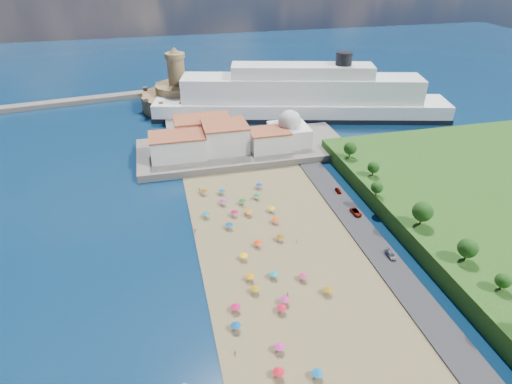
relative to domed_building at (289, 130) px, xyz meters
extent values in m
plane|color=#071938|center=(-30.00, -71.00, -8.97)|extent=(700.00, 700.00, 0.00)
cube|color=#59544C|center=(-20.00, 2.00, -7.47)|extent=(90.00, 36.00, 3.00)
cube|color=#59544C|center=(-42.00, 37.00, -7.77)|extent=(18.00, 70.00, 2.40)
cube|color=silver|center=(-48.00, -2.00, -1.47)|extent=(22.00, 14.00, 9.00)
cube|color=silver|center=(-28.00, 0.00, -0.47)|extent=(18.00, 16.00, 11.00)
cube|color=silver|center=(-10.00, -4.00, -1.97)|extent=(16.00, 12.00, 8.00)
cube|color=silver|center=(-36.00, 12.00, -0.97)|extent=(24.00, 14.00, 10.00)
cube|color=silver|center=(0.00, 0.00, -1.97)|extent=(16.00, 16.00, 8.00)
sphere|color=silver|center=(0.00, 0.00, 4.03)|extent=(10.00, 10.00, 10.00)
cylinder|color=silver|center=(0.00, 0.00, 7.83)|extent=(1.20, 1.20, 1.60)
cylinder|color=#A47F52|center=(-42.00, 67.00, -4.97)|extent=(40.00, 40.00, 8.00)
cylinder|color=#A47F52|center=(-42.00, 67.00, 1.53)|extent=(24.00, 24.00, 5.00)
cylinder|color=#A47F52|center=(-42.00, 67.00, 11.03)|extent=(9.00, 9.00, 14.00)
cylinder|color=#A47F52|center=(-42.00, 67.00, 19.23)|extent=(10.40, 10.40, 2.40)
cone|color=#A47F52|center=(-42.00, 67.00, 21.93)|extent=(6.00, 6.00, 3.00)
cube|color=black|center=(18.03, 37.47, -7.76)|extent=(152.03, 59.59, 2.43)
cube|color=white|center=(18.03, 37.47, -4.47)|extent=(150.96, 58.95, 9.01)
cube|color=white|center=(18.03, 37.47, 6.05)|extent=(120.87, 47.55, 12.02)
cube|color=white|center=(18.03, 37.47, 15.06)|extent=(71.39, 31.13, 6.01)
cylinder|color=black|center=(37.43, 32.45, 21.07)|extent=(8.01, 8.01, 6.01)
cylinder|color=gray|center=(-21.11, -30.94, -7.72)|extent=(0.07, 0.07, 2.00)
cone|color=#0E38B7|center=(-21.11, -30.94, -6.82)|extent=(2.50, 2.50, 0.60)
cylinder|color=gray|center=(-29.46, -40.41, -7.72)|extent=(0.07, 0.07, 2.00)
cone|color=#136E1D|center=(-29.46, -40.41, -6.82)|extent=(2.50, 2.50, 0.60)
cylinder|color=gray|center=(-29.06, -89.29, -7.72)|extent=(0.07, 0.07, 2.00)
cone|color=#C62A83|center=(-29.06, -89.29, -6.82)|extent=(2.50, 2.50, 0.60)
cylinder|color=gray|center=(-34.54, -102.88, -7.72)|extent=(0.07, 0.07, 2.00)
cone|color=#C62A81|center=(-34.54, -102.88, -6.82)|extent=(2.50, 2.50, 0.60)
cylinder|color=gray|center=(-41.68, -30.56, -7.72)|extent=(0.07, 0.07, 2.00)
cone|color=brown|center=(-41.68, -30.56, -6.82)|extent=(2.50, 2.50, 0.60)
cylinder|color=gray|center=(-36.64, -53.67, -7.72)|extent=(0.07, 0.07, 2.00)
cone|color=#0A4A8D|center=(-36.64, -53.67, -6.82)|extent=(2.50, 2.50, 0.60)
cylinder|color=gray|center=(-20.95, -47.50, -7.72)|extent=(0.07, 0.07, 2.00)
cone|color=yellow|center=(-20.95, -47.50, -6.82)|extent=(2.50, 2.50, 0.60)
cylinder|color=gray|center=(-36.09, -39.15, -7.72)|extent=(0.07, 0.07, 2.00)
cone|color=#992096|center=(-36.09, -39.15, -6.82)|extent=(2.50, 2.50, 0.60)
cylinder|color=gray|center=(-35.65, -78.83, -7.72)|extent=(0.07, 0.07, 2.00)
cone|color=orange|center=(-35.65, -78.83, -6.82)|extent=(2.50, 2.50, 0.60)
cylinder|color=gray|center=(-28.83, -47.83, -7.72)|extent=(0.07, 0.07, 2.00)
cone|color=orange|center=(-28.83, -47.83, -6.82)|extent=(2.50, 2.50, 0.60)
cylinder|color=gray|center=(-41.59, -88.85, -7.72)|extent=(0.07, 0.07, 2.00)
cone|color=#C81051|center=(-41.59, -88.85, -6.82)|extent=(2.50, 2.50, 0.60)
cylinder|color=gray|center=(-35.41, -83.72, -7.72)|extent=(0.07, 0.07, 2.00)
cone|color=#957D0D|center=(-35.41, -83.72, -6.82)|extent=(2.50, 2.50, 0.60)
cylinder|color=gray|center=(-23.69, -38.10, -7.72)|extent=(0.07, 0.07, 2.00)
cone|color=#147435|center=(-23.69, -38.10, -6.82)|extent=(2.50, 2.50, 0.60)
cylinder|color=gray|center=(-35.15, -31.91, -7.72)|extent=(0.07, 0.07, 2.00)
cone|color=#0D537E|center=(-35.15, -31.91, -6.82)|extent=(2.50, 2.50, 0.60)
cylinder|color=gray|center=(-29.99, -64.85, -7.72)|extent=(0.07, 0.07, 2.00)
cone|color=#F7310B|center=(-29.99, -64.85, -6.82)|extent=(2.50, 2.50, 0.60)
cylinder|color=gray|center=(-29.21, -79.35, -7.72)|extent=(0.07, 0.07, 2.00)
cone|color=teal|center=(-29.21, -79.35, -6.82)|extent=(2.50, 2.50, 0.60)
cylinder|color=gray|center=(-21.47, -54.21, -7.72)|extent=(0.07, 0.07, 2.00)
cone|color=#ED4E0A|center=(-21.47, -54.21, -6.82)|extent=(2.50, 2.50, 0.60)
cylinder|color=gray|center=(-22.72, -63.60, -7.72)|extent=(0.07, 0.07, 2.00)
cone|color=#84510C|center=(-22.72, -63.60, -6.82)|extent=(2.50, 2.50, 0.60)
cylinder|color=gray|center=(-21.68, -82.01, -7.72)|extent=(0.07, 0.07, 2.00)
cone|color=#C3295D|center=(-21.68, -82.01, -6.82)|extent=(2.50, 2.50, 0.60)
cylinder|color=gray|center=(-35.47, -69.91, -7.72)|extent=(0.07, 0.07, 2.00)
cone|color=yellow|center=(-35.47, -69.91, -6.82)|extent=(2.50, 2.50, 0.60)
cylinder|color=gray|center=(-36.55, -109.04, -7.72)|extent=(0.07, 0.07, 2.00)
cone|color=red|center=(-36.55, -109.04, -6.82)|extent=(2.50, 2.50, 0.60)
cylinder|color=gray|center=(-17.30, -88.56, -7.72)|extent=(0.07, 0.07, 2.00)
cone|color=#99740D|center=(-17.30, -88.56, -6.82)|extent=(2.50, 2.50, 0.60)
cylinder|color=gray|center=(-30.70, -91.84, -7.72)|extent=(0.07, 0.07, 2.00)
cone|color=red|center=(-30.70, -91.84, -6.82)|extent=(2.50, 2.50, 0.60)
cylinder|color=gray|center=(-42.76, -94.60, -7.72)|extent=(0.07, 0.07, 2.00)
cone|color=#0A4A8E|center=(-42.76, -94.60, -6.82)|extent=(2.50, 2.50, 0.60)
cylinder|color=gray|center=(-42.91, -45.67, -7.72)|extent=(0.07, 0.07, 2.00)
cone|color=#0F798C|center=(-42.91, -45.67, -6.82)|extent=(2.50, 2.50, 0.60)
cylinder|color=gray|center=(-33.68, -46.91, -7.72)|extent=(0.07, 0.07, 2.00)
cone|color=#B30E42|center=(-33.68, -46.91, -6.82)|extent=(2.50, 2.50, 0.60)
cylinder|color=gray|center=(-28.75, -111.28, -7.72)|extent=(0.07, 0.07, 2.00)
cone|color=#0C65A6|center=(-28.75, -111.28, -6.82)|extent=(2.50, 2.50, 0.60)
imported|color=tan|center=(-18.07, -65.88, -7.80)|extent=(0.72, 0.81, 1.86)
imported|color=tan|center=(-30.10, -48.09, -7.81)|extent=(1.05, 0.92, 1.84)
imported|color=tan|center=(-42.89, -28.14, -7.80)|extent=(0.52, 1.11, 1.84)
imported|color=tan|center=(-27.55, -87.00, -7.84)|extent=(1.02, 0.87, 1.76)
imported|color=tan|center=(-44.25, -101.31, -7.87)|extent=(0.68, 0.74, 1.70)
imported|color=tan|center=(-47.44, -52.84, -7.86)|extent=(1.29, 1.06, 1.73)
imported|color=gray|center=(6.00, -79.09, -7.58)|extent=(1.99, 4.81, 1.39)
imported|color=gray|center=(6.00, -41.08, -7.66)|extent=(1.63, 3.68, 1.23)
imported|color=gray|center=(6.00, -55.91, -7.56)|extent=(2.54, 5.21, 1.43)
cylinder|color=#382314|center=(21.57, -102.60, -1.93)|extent=(0.50, 0.50, 2.09)
sphere|color=#14380F|center=(21.57, -102.60, -0.05)|extent=(3.76, 3.76, 3.76)
cylinder|color=#382314|center=(20.33, -90.79, -1.52)|extent=(0.50, 0.50, 2.91)
sphere|color=#14380F|center=(20.33, -90.79, 1.11)|extent=(5.25, 5.25, 5.25)
cylinder|color=#382314|center=(18.00, -73.22, -1.28)|extent=(0.50, 0.50, 3.38)
sphere|color=#14380F|center=(18.00, -73.22, 1.76)|extent=(6.09, 6.09, 6.09)
cylinder|color=#382314|center=(13.25, -54.41, -1.85)|extent=(0.50, 0.50, 2.26)
sphere|color=#14380F|center=(13.25, -54.41, 0.19)|extent=(4.07, 4.07, 4.07)
cylinder|color=#382314|center=(18.72, -41.18, -1.78)|extent=(0.50, 0.50, 2.39)
sphere|color=#14380F|center=(18.72, -41.18, 0.37)|extent=(4.30, 4.30, 4.30)
cylinder|color=#382314|center=(16.86, -25.25, -1.55)|extent=(0.50, 0.50, 2.85)
sphere|color=#14380F|center=(16.86, -25.25, 1.01)|extent=(5.12, 5.12, 5.12)
camera|label=1|loc=(-54.84, -164.14, 70.55)|focal=30.00mm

